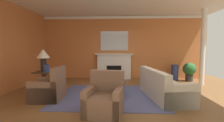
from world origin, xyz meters
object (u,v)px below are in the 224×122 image
at_px(mantel_mirror, 114,41).
at_px(coffee_table, 109,85).
at_px(armchair_facing_fireplace, 105,100).
at_px(table_lamp, 43,56).
at_px(side_table, 44,80).
at_px(vase_on_side_table, 46,68).
at_px(armchair_near_window, 49,89).
at_px(potted_plant, 189,70).
at_px(vase_tall_corner, 175,73).
at_px(sofa, 162,88).
at_px(fireplace, 114,67).

xyz_separation_m(mantel_mirror, coffee_table, (-0.05, -2.93, -1.50)).
height_order(armchair_facing_fireplace, table_lamp, table_lamp).
height_order(armchair_facing_fireplace, side_table, armchair_facing_fireplace).
bearing_deg(vase_on_side_table, mantel_mirror, 52.27).
xyz_separation_m(mantel_mirror, armchair_near_window, (-1.73, -3.44, -1.52)).
xyz_separation_m(table_lamp, potted_plant, (5.66, 2.07, -0.73)).
bearing_deg(side_table, armchair_near_window, -56.36).
xyz_separation_m(coffee_table, vase_tall_corner, (2.84, 2.51, 0.03)).
xyz_separation_m(sofa, armchair_near_window, (-3.28, -0.41, 0.01)).
bearing_deg(vase_tall_corner, table_lamp, -156.47).
relative_size(side_table, potted_plant, 0.84).
distance_m(mantel_mirror, potted_plant, 3.68).
xyz_separation_m(fireplace, mantel_mirror, (0.00, 0.12, 1.25)).
xyz_separation_m(armchair_near_window, vase_tall_corner, (4.52, 3.02, 0.06)).
distance_m(armchair_near_window, vase_tall_corner, 5.43).
bearing_deg(armchair_near_window, potted_plant, 29.44).
relative_size(armchair_near_window, vase_tall_corner, 1.31).
bearing_deg(armchair_facing_fireplace, table_lamp, 142.65).
bearing_deg(side_table, coffee_table, -7.88).
height_order(sofa, vase_on_side_table, vase_on_side_table).
bearing_deg(armchair_facing_fireplace, coffee_table, 89.05).
bearing_deg(mantel_mirror, sofa, -62.92).
bearing_deg(coffee_table, vase_tall_corner, 41.49).
relative_size(sofa, side_table, 3.15).
bearing_deg(table_lamp, armchair_facing_fireplace, -37.35).
distance_m(sofa, vase_tall_corner, 2.89).
xyz_separation_m(mantel_mirror, vase_tall_corner, (2.79, -0.42, -1.47)).
bearing_deg(mantel_mirror, side_table, -130.91).
height_order(sofa, vase_tall_corner, sofa).
distance_m(armchair_facing_fireplace, vase_on_side_table, 2.62).
distance_m(mantel_mirror, vase_on_side_table, 3.61).
bearing_deg(coffee_table, vase_on_side_table, 174.83).
bearing_deg(coffee_table, armchair_facing_fireplace, -90.95).
distance_m(armchair_facing_fireplace, table_lamp, 2.91).
distance_m(table_lamp, vase_tall_corner, 5.58).
bearing_deg(table_lamp, vase_on_side_table, -38.66).
distance_m(fireplace, side_table, 3.38).
relative_size(armchair_facing_fireplace, table_lamp, 1.27).
xyz_separation_m(armchair_facing_fireplace, side_table, (-2.20, 1.68, 0.09)).
bearing_deg(side_table, armchair_facing_fireplace, -37.35).
relative_size(vase_tall_corner, potted_plant, 0.87).
relative_size(armchair_near_window, potted_plant, 1.14).
xyz_separation_m(sofa, potted_plant, (1.84, 2.48, 0.19)).
bearing_deg(side_table, vase_tall_corner, 23.53).
relative_size(armchair_near_window, side_table, 1.36).
distance_m(table_lamp, potted_plant, 6.07).
xyz_separation_m(coffee_table, vase_on_side_table, (-2.07, 0.19, 0.49)).
bearing_deg(mantel_mirror, coffee_table, -90.99).
bearing_deg(armchair_near_window, coffee_table, 16.78).
relative_size(armchair_facing_fireplace, vase_on_side_table, 3.92).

